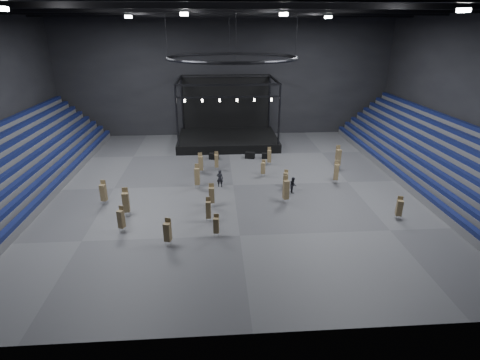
{
  "coord_description": "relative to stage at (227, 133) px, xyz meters",
  "views": [
    {
      "loc": [
        -1.79,
        -36.74,
        15.55
      ],
      "look_at": [
        0.59,
        -2.0,
        1.4
      ],
      "focal_mm": 28.0,
      "sensor_mm": 36.0,
      "label": 1
    }
  ],
  "objects": [
    {
      "name": "chair_stack_16",
      "position": [
        -12.42,
        -20.04,
        -0.18
      ],
      "size": [
        0.58,
        0.58,
        2.42
      ],
      "rotation": [
        0.0,
        0.0,
        -0.18
      ],
      "color": "silver",
      "rests_on": "floor"
    },
    {
      "name": "roof_girders",
      "position": [
        -0.0,
        -16.24,
        15.75
      ],
      "size": [
        49.0,
        30.35,
        0.7
      ],
      "color": "black",
      "rests_on": "ceiling"
    },
    {
      "name": "wall_right",
      "position": [
        25.0,
        -16.24,
        7.55
      ],
      "size": [
        0.2,
        42.0,
        18.0
      ],
      "primitive_type": "cube",
      "color": "black",
      "rests_on": "ground"
    },
    {
      "name": "floor",
      "position": [
        -0.0,
        -16.24,
        -1.45
      ],
      "size": [
        50.0,
        50.0,
        0.0
      ],
      "primitive_type": "plane",
      "color": "#48484A",
      "rests_on": "ground"
    },
    {
      "name": "bleachers_right",
      "position": [
        22.94,
        -16.24,
        0.28
      ],
      "size": [
        7.2,
        40.0,
        6.4
      ],
      "color": "#535356",
      "rests_on": "floor"
    },
    {
      "name": "chair_stack_11",
      "position": [
        14.0,
        -24.86,
        -0.31
      ],
      "size": [
        0.59,
        0.59,
        2.14
      ],
      "rotation": [
        0.0,
        0.0,
        -0.24
      ],
      "color": "silver",
      "rests_on": "floor"
    },
    {
      "name": "chair_stack_15",
      "position": [
        -1.89,
        -26.69,
        -0.42
      ],
      "size": [
        0.48,
        0.48,
        1.94
      ],
      "rotation": [
        0.0,
        0.0,
        -0.12
      ],
      "color": "silver",
      "rests_on": "floor"
    },
    {
      "name": "stage",
      "position": [
        0.0,
        0.0,
        0.0
      ],
      "size": [
        14.0,
        10.0,
        9.2
      ],
      "color": "black",
      "rests_on": "floor"
    },
    {
      "name": "wall_front",
      "position": [
        -0.0,
        -37.24,
        7.55
      ],
      "size": [
        50.0,
        0.2,
        18.0
      ],
      "primitive_type": "cube",
      "color": "black",
      "rests_on": "ground"
    },
    {
      "name": "chair_stack_8",
      "position": [
        -3.76,
        -16.71,
        -0.09
      ],
      "size": [
        0.56,
        0.56,
        2.64
      ],
      "rotation": [
        0.0,
        0.0,
        -0.13
      ],
      "color": "silver",
      "rests_on": "floor"
    },
    {
      "name": "chair_stack_7",
      "position": [
        3.5,
        -13.85,
        -0.42
      ],
      "size": [
        0.56,
        0.56,
        1.95
      ],
      "rotation": [
        0.0,
        0.0,
        -0.43
      ],
      "color": "silver",
      "rests_on": "floor"
    },
    {
      "name": "bleachers_left",
      "position": [
        -22.94,
        -16.24,
        0.28
      ],
      "size": [
        7.2,
        40.0,
        6.4
      ],
      "color": "#535356",
      "rests_on": "floor"
    },
    {
      "name": "chair_stack_9",
      "position": [
        -9.61,
        -25.37,
        -0.27
      ],
      "size": [
        0.6,
        0.6,
        2.27
      ],
      "rotation": [
        0.0,
        0.0,
        -0.42
      ],
      "color": "silver",
      "rests_on": "floor"
    },
    {
      "name": "crew_member",
      "position": [
        5.98,
        -18.46,
        -0.63
      ],
      "size": [
        0.62,
        0.8,
        1.64
      ],
      "primitive_type": "imported",
      "rotation": [
        0.0,
        0.0,
        1.58
      ],
      "color": "black",
      "rests_on": "floor"
    },
    {
      "name": "chair_stack_4",
      "position": [
        12.63,
        -12.02,
        0.02
      ],
      "size": [
        0.61,
        0.61,
        2.88
      ],
      "rotation": [
        0.0,
        0.0,
        0.18
      ],
      "color": "silver",
      "rests_on": "floor"
    },
    {
      "name": "chair_stack_14",
      "position": [
        -2.26,
        -21.2,
        -0.24
      ],
      "size": [
        0.51,
        0.51,
        2.28
      ],
      "rotation": [
        0.0,
        0.0,
        -0.0
      ],
      "color": "silver",
      "rests_on": "floor"
    },
    {
      "name": "chair_stack_10",
      "position": [
        5.44,
        -17.18,
        -0.41
      ],
      "size": [
        0.57,
        0.57,
        1.95
      ],
      "rotation": [
        0.0,
        0.0,
        -0.41
      ],
      "color": "silver",
      "rests_on": "floor"
    },
    {
      "name": "chair_stack_0",
      "position": [
        -9.79,
        -22.58,
        -0.06
      ],
      "size": [
        0.57,
        0.57,
        2.68
      ],
      "rotation": [
        0.0,
        0.0,
        0.07
      ],
      "color": "silver",
      "rests_on": "floor"
    },
    {
      "name": "flight_case_right",
      "position": [
        4.68,
        -7.66,
        -1.09
      ],
      "size": [
        1.12,
        0.62,
        0.72
      ],
      "primitive_type": "cube",
      "rotation": [
        0.0,
        0.0,
        -0.08
      ],
      "color": "black",
      "rests_on": "floor"
    },
    {
      "name": "chair_stack_2",
      "position": [
        4.73,
        -10.06,
        -0.31
      ],
      "size": [
        0.42,
        0.42,
        2.21
      ],
      "rotation": [
        0.0,
        0.0,
        0.01
      ],
      "color": "silver",
      "rests_on": "floor"
    },
    {
      "name": "chair_stack_5",
      "position": [
        -3.53,
        -12.38,
        -0.19
      ],
      "size": [
        0.58,
        0.58,
        2.43
      ],
      "rotation": [
        0.0,
        0.0,
        0.22
      ],
      "color": "silver",
      "rests_on": "floor"
    },
    {
      "name": "chair_stack_13",
      "position": [
        -2.53,
        -24.14,
        -0.29
      ],
      "size": [
        0.45,
        0.45,
        2.26
      ],
      "rotation": [
        0.0,
        0.0,
        -0.06
      ],
      "color": "silver",
      "rests_on": "floor"
    },
    {
      "name": "truss_ring",
      "position": [
        -0.0,
        -16.24,
        11.55
      ],
      "size": [
        12.3,
        12.3,
        5.15
      ],
      "color": "black",
      "rests_on": "ceiling"
    },
    {
      "name": "flight_case_mid",
      "position": [
        2.63,
        -7.44,
        -1.04
      ],
      "size": [
        1.35,
        0.96,
        0.81
      ],
      "primitive_type": "cube",
      "rotation": [
        0.0,
        0.0,
        -0.32
      ],
      "color": "black",
      "rests_on": "floor"
    },
    {
      "name": "chair_stack_12",
      "position": [
        -5.6,
        -27.75,
        -0.25
      ],
      "size": [
        0.62,
        0.62,
        2.27
      ],
      "rotation": [
        0.0,
        0.0,
        -0.32
      ],
      "color": "silver",
      "rests_on": "floor"
    },
    {
      "name": "floodlights",
      "position": [
        -0.0,
        -20.24,
        15.15
      ],
      "size": [
        28.6,
        16.6,
        0.25
      ],
      "color": "white",
      "rests_on": "roof_girders"
    },
    {
      "name": "flight_case_left",
      "position": [
        -2.02,
        -7.49,
        -1.06
      ],
      "size": [
        1.31,
        0.95,
        0.79
      ],
      "primitive_type": "cube",
      "rotation": [
        0.0,
        0.0,
        -0.34
      ],
      "color": "black",
      "rests_on": "floor"
    },
    {
      "name": "chair_stack_1",
      "position": [
        11.08,
        -16.32,
        -0.14
      ],
      "size": [
        0.58,
        0.58,
        2.54
      ],
      "rotation": [
        0.0,
        0.0,
        -0.23
      ],
      "color": "silver",
      "rests_on": "floor"
    },
    {
      "name": "wall_back",
      "position": [
        -0.0,
        4.76,
        7.55
      ],
      "size": [
        50.0,
        0.2,
        18.0
      ],
      "primitive_type": "cube",
      "color": "black",
      "rests_on": "ground"
    },
    {
      "name": "man_center",
      "position": [
        -1.41,
        -16.49,
        -0.52
      ],
      "size": [
        0.75,
        0.57,
        1.87
      ],
      "primitive_type": "imported",
      "rotation": [
        0.0,
        0.0,
        2.95
      ],
      "color": "black",
      "rests_on": "floor"
    },
    {
      "name": "chair_stack_6",
      "position": [
        -1.7,
        -11.42,
        -0.29
      ],
      "size": [
        0.45,
        0.45,
        2.23
      ],
      "rotation": [
        0.0,
        0.0,
        -0.02
      ],
      "color": "silver",
      "rests_on": "floor"
    },
    {
      "name": "chair_stack_3",
      "position": [
        4.79,
        -20.84,
        -0.05
      ],
      "size": [
        0.6,
        0.6,
        2.74
      ],
      "rotation": [
        0.0,
        0.0,
        0.22
      ],
      "color": "silver",
      "rests_on": "floor"
    }
  ]
}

